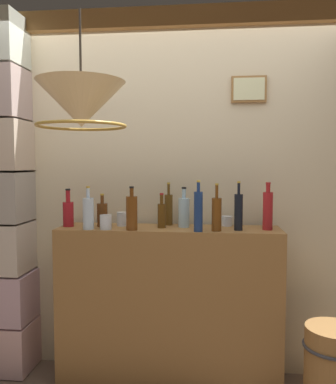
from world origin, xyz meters
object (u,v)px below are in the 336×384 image
(liquor_bottle_rum, at_px, (239,211))
(liquor_bottle_amaro, at_px, (184,212))
(liquor_bottle_rye, at_px, (68,213))
(liquor_bottle_port, at_px, (268,210))
(liquor_bottle_brandy, at_px, (88,213))
(liquor_bottle_whiskey, at_px, (162,215))
(liquor_bottle_mezcal, at_px, (169,209))
(liquor_bottle_bourbon, at_px, (198,211))
(liquor_bottle_vermouth, at_px, (132,212))
(glass_tumbler_rocks, at_px, (227,221))
(glass_tumbler_highball, at_px, (122,219))
(wooden_barrel, at_px, (333,371))
(liquor_bottle_vodka, at_px, (217,213))
(liquor_bottle_scotch, at_px, (102,214))
(pendant_lamp, at_px, (81,106))
(glass_tumbler_shot, at_px, (106,222))

(liquor_bottle_rum, relative_size, liquor_bottle_amaro, 1.17)
(liquor_bottle_rye, distance_m, liquor_bottle_rum, 1.18)
(liquor_bottle_rye, bearing_deg, liquor_bottle_port, 0.17)
(liquor_bottle_brandy, bearing_deg, liquor_bottle_whiskey, 12.79)
(liquor_bottle_mezcal, height_order, liquor_bottle_bourbon, liquor_bottle_bourbon)
(liquor_bottle_vermouth, bearing_deg, liquor_bottle_port, 6.83)
(glass_tumbler_rocks, distance_m, glass_tumbler_highball, 0.74)
(liquor_bottle_bourbon, xyz_separation_m, wooden_barrel, (0.84, -0.10, -0.97))
(liquor_bottle_port, distance_m, wooden_barrel, 1.06)
(glass_tumbler_rocks, bearing_deg, liquor_bottle_vodka, -109.22)
(liquor_bottle_mezcal, xyz_separation_m, liquor_bottle_bourbon, (0.22, -0.26, 0.02))
(liquor_bottle_port, height_order, liquor_bottle_scotch, liquor_bottle_port)
(glass_tumbler_rocks, xyz_separation_m, pendant_lamp, (-0.77, -0.85, 0.70))
(liquor_bottle_vodka, height_order, liquor_bottle_amaro, liquor_bottle_vodka)
(liquor_bottle_amaro, xyz_separation_m, liquor_bottle_bourbon, (0.10, -0.17, 0.03))
(liquor_bottle_scotch, bearing_deg, liquor_bottle_vodka, -7.73)
(liquor_bottle_vodka, distance_m, liquor_bottle_bourbon, 0.12)
(glass_tumbler_rocks, bearing_deg, pendant_lamp, -132.16)
(liquor_bottle_rye, height_order, glass_tumbler_highball, liquor_bottle_rye)
(pendant_lamp, bearing_deg, liquor_bottle_port, 34.67)
(wooden_barrel, bearing_deg, liquor_bottle_rum, 163.09)
(liquor_bottle_vodka, bearing_deg, glass_tumbler_rocks, 70.78)
(liquor_bottle_vermouth, xyz_separation_m, pendant_lamp, (-0.13, -0.61, 0.61))
(liquor_bottle_bourbon, xyz_separation_m, glass_tumbler_rocks, (0.19, 0.25, -0.10))
(liquor_bottle_vermouth, distance_m, liquor_bottle_scotch, 0.27)
(liquor_bottle_rye, height_order, wooden_barrel, liquor_bottle_rye)
(liquor_bottle_vermouth, xyz_separation_m, liquor_bottle_port, (0.90, 0.11, 0.02))
(liquor_bottle_vermouth, relative_size, liquor_bottle_vodka, 0.93)
(liquor_bottle_brandy, height_order, liquor_bottle_scotch, liquor_bottle_brandy)
(liquor_bottle_whiskey, height_order, liquor_bottle_bourbon, liquor_bottle_bourbon)
(liquor_bottle_mezcal, distance_m, liquor_bottle_vermouth, 0.33)
(wooden_barrel, bearing_deg, liquor_bottle_bourbon, 173.32)
(pendant_lamp, bearing_deg, liquor_bottle_vermouth, 77.58)
(liquor_bottle_whiskey, relative_size, liquor_bottle_bourbon, 0.72)
(wooden_barrel, bearing_deg, glass_tumbler_shot, 175.33)
(liquor_bottle_rye, xyz_separation_m, liquor_bottle_bourbon, (0.91, -0.11, 0.04))
(pendant_lamp, height_order, wooden_barrel, pendant_lamp)
(liquor_bottle_scotch, xyz_separation_m, wooden_barrel, (1.52, -0.24, -0.92))
(liquor_bottle_whiskey, height_order, glass_tumbler_shot, liquor_bottle_whiskey)
(liquor_bottle_mezcal, relative_size, liquor_bottle_rye, 1.15)
(liquor_bottle_vodka, relative_size, liquor_bottle_rum, 0.96)
(liquor_bottle_rye, height_order, liquor_bottle_scotch, liquor_bottle_rye)
(liquor_bottle_whiskey, xyz_separation_m, glass_tumbler_shot, (-0.36, -0.10, -0.04))
(liquor_bottle_rye, height_order, liquor_bottle_bourbon, liquor_bottle_bourbon)
(liquor_bottle_mezcal, bearing_deg, liquor_bottle_vodka, -33.44)
(liquor_bottle_whiskey, relative_size, liquor_bottle_vodka, 0.77)
(liquor_bottle_amaro, bearing_deg, glass_tumbler_shot, -163.61)
(liquor_bottle_whiskey, relative_size, glass_tumbler_rocks, 3.24)
(liquor_bottle_rye, bearing_deg, liquor_bottle_rum, -1.83)
(liquor_bottle_scotch, bearing_deg, liquor_bottle_rye, -173.25)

